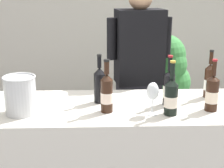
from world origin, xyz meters
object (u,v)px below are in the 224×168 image
at_px(wine_bottle_1, 107,93).
at_px(wine_bottle_7, 169,88).
at_px(wine_bottle_0, 209,81).
at_px(wine_bottle_3, 212,93).
at_px(ice_bucket, 20,95).
at_px(wine_bottle_4, 99,84).
at_px(wine_bottle_5, 171,97).
at_px(wine_glass, 153,92).
at_px(person_server, 138,90).
at_px(potted_shrub, 161,86).

relative_size(wine_bottle_1, wine_bottle_7, 1.00).
xyz_separation_m(wine_bottle_1, wine_bottle_7, (0.41, 0.11, -0.01)).
height_order(wine_bottle_0, wine_bottle_3, wine_bottle_0).
xyz_separation_m(wine_bottle_1, ice_bucket, (-0.53, -0.01, -0.00)).
relative_size(wine_bottle_1, wine_bottle_3, 1.01).
bearing_deg(wine_bottle_1, wine_bottle_4, 104.95).
xyz_separation_m(wine_bottle_4, wine_bottle_7, (0.46, -0.06, -0.01)).
relative_size(wine_bottle_5, wine_glass, 1.66).
xyz_separation_m(wine_bottle_7, wine_glass, (-0.13, -0.17, 0.02)).
xyz_separation_m(wine_bottle_0, person_server, (-0.45, 0.47, -0.21)).
height_order(wine_bottle_5, potted_shrub, wine_bottle_5).
bearing_deg(person_server, wine_bottle_0, -46.66).
relative_size(wine_bottle_1, wine_bottle_4, 1.02).
bearing_deg(wine_glass, wine_bottle_3, 8.08).
bearing_deg(potted_shrub, wine_glass, -103.57).
bearing_deg(person_server, potted_shrub, 49.56).
distance_m(wine_glass, person_server, 0.82).
bearing_deg(potted_shrub, ice_bucket, -135.91).
bearing_deg(wine_bottle_5, ice_bucket, 176.88).
bearing_deg(wine_bottle_3, ice_bucket, -179.52).
bearing_deg(wine_bottle_4, wine_bottle_0, 5.84).
distance_m(wine_bottle_0, ice_bucket, 1.29).
bearing_deg(wine_bottle_3, wine_bottle_1, -179.97).
bearing_deg(wine_bottle_0, wine_bottle_3, -104.06).
relative_size(wine_bottle_4, wine_bottle_7, 0.99).
relative_size(wine_bottle_3, wine_glass, 1.62).
distance_m(wine_bottle_0, wine_glass, 0.55).
bearing_deg(wine_bottle_3, wine_bottle_0, 75.94).
relative_size(wine_bottle_3, potted_shrub, 0.27).
height_order(wine_bottle_0, wine_bottle_5, same).
relative_size(wine_bottle_4, wine_bottle_5, 0.98).
xyz_separation_m(wine_bottle_3, wine_bottle_5, (-0.27, -0.06, 0.00)).
bearing_deg(wine_bottle_0, wine_bottle_5, -136.78).
height_order(wine_bottle_5, ice_bucket, wine_bottle_5).
xyz_separation_m(wine_bottle_4, potted_shrub, (0.59, 0.85, -0.28)).
distance_m(wine_bottle_1, person_server, 0.81).
bearing_deg(potted_shrub, wine_bottle_0, -76.33).
relative_size(wine_bottle_3, person_server, 0.20).
distance_m(wine_bottle_5, wine_bottle_7, 0.17).
height_order(wine_bottle_0, ice_bucket, wine_bottle_0).
bearing_deg(wine_bottle_7, ice_bucket, -172.61).
height_order(wine_bottle_1, wine_bottle_7, wine_bottle_1).
bearing_deg(wine_bottle_7, person_server, 101.86).
bearing_deg(wine_bottle_5, potted_shrub, 82.21).
bearing_deg(wine_bottle_4, person_server, 58.99).
bearing_deg(ice_bucket, wine_bottle_5, -3.12).
height_order(wine_glass, ice_bucket, ice_bucket).
height_order(wine_bottle_1, ice_bucket, wine_bottle_1).
distance_m(wine_bottle_1, wine_bottle_7, 0.43).
bearing_deg(ice_bucket, wine_bottle_4, 21.09).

